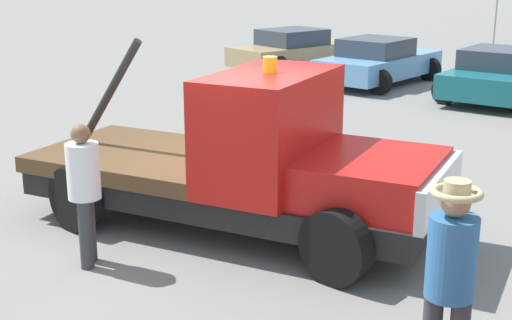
% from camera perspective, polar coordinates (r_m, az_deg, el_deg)
% --- Properties ---
extents(ground_plane, '(160.00, 160.00, 0.00)m').
position_cam_1_polar(ground_plane, '(9.89, -2.15, -5.32)').
color(ground_plane, gray).
extents(tow_truck, '(6.02, 3.52, 2.51)m').
position_cam_1_polar(tow_truck, '(9.44, -0.35, -0.38)').
color(tow_truck, black).
rests_on(tow_truck, ground).
extents(person_near_truck, '(0.42, 0.42, 1.89)m').
position_cam_1_polar(person_near_truck, '(6.11, 15.29, -8.55)').
color(person_near_truck, '#38383D').
rests_on(person_near_truck, ground).
extents(person_at_hood, '(0.39, 0.39, 1.74)m').
position_cam_1_polar(person_at_hood, '(8.61, -13.59, -1.97)').
color(person_at_hood, '#38383D').
rests_on(person_at_hood, ground).
extents(parked_car_tan, '(2.85, 4.79, 1.34)m').
position_cam_1_polar(parked_car_tan, '(23.47, 3.23, 8.76)').
color(parked_car_tan, tan).
rests_on(parked_car_tan, ground).
extents(parked_car_skyblue, '(2.59, 4.40, 1.34)m').
position_cam_1_polar(parked_car_skyblue, '(21.12, 9.74, 7.75)').
color(parked_car_skyblue, '#669ED1').
rests_on(parked_car_skyblue, ground).
extents(parked_car_teal, '(2.82, 4.52, 1.34)m').
position_cam_1_polar(parked_car_teal, '(19.55, 19.06, 6.46)').
color(parked_car_teal, '#196670').
rests_on(parked_car_teal, ground).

